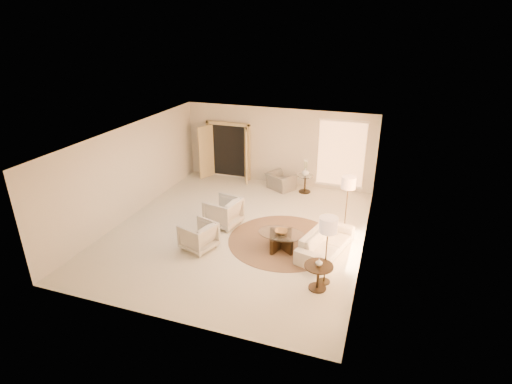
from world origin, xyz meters
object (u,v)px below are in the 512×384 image
(floor_lamp_near, at_px, (348,185))
(bowl, at_px, (281,232))
(sofa, at_px, (326,242))
(end_vase, at_px, (319,262))
(armchair_left, at_px, (223,211))
(side_table, at_px, (305,182))
(accent_chair, at_px, (281,179))
(end_table, at_px, (318,273))
(side_vase, at_px, (306,172))
(coffee_table, at_px, (281,239))
(armchair_right, at_px, (198,235))
(floor_lamp_far, at_px, (328,228))

(floor_lamp_near, bearing_deg, bowl, -133.14)
(sofa, xyz_separation_m, end_vase, (0.10, -1.62, 0.39))
(armchair_left, relative_size, side_table, 1.46)
(sofa, height_order, accent_chair, accent_chair)
(end_table, distance_m, floor_lamp_near, 3.17)
(end_table, xyz_separation_m, floor_lamp_near, (0.21, 3.00, 0.99))
(sofa, relative_size, bowl, 6.24)
(end_vase, height_order, side_vase, side_vase)
(coffee_table, relative_size, end_table, 2.40)
(armchair_right, height_order, bowl, armchair_right)
(end_table, relative_size, side_vase, 2.51)
(end_vase, bearing_deg, armchair_left, 146.08)
(floor_lamp_near, xyz_separation_m, bowl, (-1.47, -1.57, -0.91))
(accent_chair, distance_m, coffee_table, 4.11)
(sofa, xyz_separation_m, coffee_table, (-1.15, -0.19, -0.01))
(coffee_table, height_order, floor_lamp_far, floor_lamp_far)
(end_table, relative_size, bowl, 1.98)
(armchair_right, bearing_deg, floor_lamp_near, 140.99)
(accent_chair, relative_size, end_table, 1.40)
(end_table, height_order, floor_lamp_near, floor_lamp_near)
(end_table, distance_m, side_vase, 5.60)
(floor_lamp_near, distance_m, end_vase, 3.09)
(sofa, relative_size, end_vase, 12.42)
(side_table, height_order, bowl, side_table)
(floor_lamp_far, xyz_separation_m, bowl, (-1.36, 1.14, -0.92))
(sofa, xyz_separation_m, side_table, (-1.39, 3.77, 0.08))
(accent_chair, height_order, side_table, accent_chair)
(floor_lamp_far, bearing_deg, side_table, 107.32)
(end_table, height_order, end_vase, end_vase)
(sofa, height_order, end_vase, end_vase)
(end_vase, bearing_deg, side_vase, 105.44)
(sofa, distance_m, floor_lamp_far, 1.75)
(accent_chair, height_order, end_table, accent_chair)
(floor_lamp_near, xyz_separation_m, side_vase, (-1.70, 2.39, -0.65))
(coffee_table, xyz_separation_m, end_table, (1.26, -1.43, 0.13))
(side_table, bearing_deg, coffee_table, -86.65)
(floor_lamp_near, xyz_separation_m, end_vase, (-0.21, -3.00, -0.72))
(floor_lamp_far, relative_size, end_vase, 10.10)
(sofa, bearing_deg, end_table, -161.21)
(end_vase, bearing_deg, bowl, 131.31)
(armchair_left, height_order, accent_chair, armchair_left)
(end_table, height_order, side_vase, side_vase)
(bowl, bearing_deg, floor_lamp_near, 46.86)
(bowl, distance_m, side_vase, 3.97)
(armchair_right, height_order, side_table, armchair_right)
(floor_lamp_near, distance_m, side_vase, 3.00)
(armchair_right, height_order, end_vase, armchair_right)
(coffee_table, xyz_separation_m, side_vase, (-0.23, 3.96, 0.47))
(accent_chair, bearing_deg, side_vase, -149.21)
(armchair_left, bearing_deg, floor_lamp_far, 71.96)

